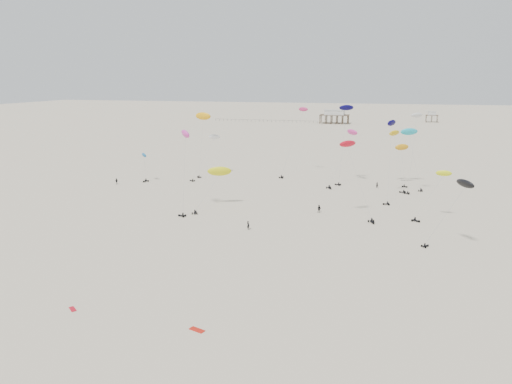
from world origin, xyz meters
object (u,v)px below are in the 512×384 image
(pavilion_small, at_px, (432,117))
(rig_4, at_px, (355,167))
(pavilion_main, at_px, (334,118))
(rig_0, at_px, (347,145))
(spectator_0, at_px, (248,229))
(rig_9, at_px, (210,146))

(pavilion_small, distance_m, rig_4, 286.08)
(pavilion_small, bearing_deg, pavilion_main, -156.80)
(rig_0, relative_size, spectator_0, 8.44)
(pavilion_small, xyz_separation_m, rig_0, (-43.44, -243.99, 8.78))
(rig_0, height_order, spectator_0, rig_0)
(pavilion_main, distance_m, spectator_0, 269.07)
(pavilion_small, xyz_separation_m, rig_9, (-89.77, -241.33, 6.67))
(pavilion_small, relative_size, rig_4, 0.48)
(rig_4, distance_m, rig_9, 66.51)
(spectator_0, bearing_deg, rig_4, -112.82)
(pavilion_main, relative_size, pavilion_small, 2.33)
(pavilion_main, xyz_separation_m, rig_0, (26.56, -213.99, 8.05))
(pavilion_small, xyz_separation_m, rig_4, (-38.28, -283.37, 8.96))
(pavilion_main, bearing_deg, rig_4, -82.86)
(rig_0, bearing_deg, rig_9, -33.91)
(pavilion_main, height_order, rig_9, rig_9)
(pavilion_small, height_order, spectator_0, pavilion_small)
(spectator_0, bearing_deg, pavilion_small, -69.68)
(rig_9, bearing_deg, pavilion_main, 9.80)
(pavilion_small, distance_m, rig_9, 257.57)
(pavilion_main, relative_size, rig_4, 1.11)
(rig_0, xyz_separation_m, spectator_0, (-16.54, -54.86, -12.27))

